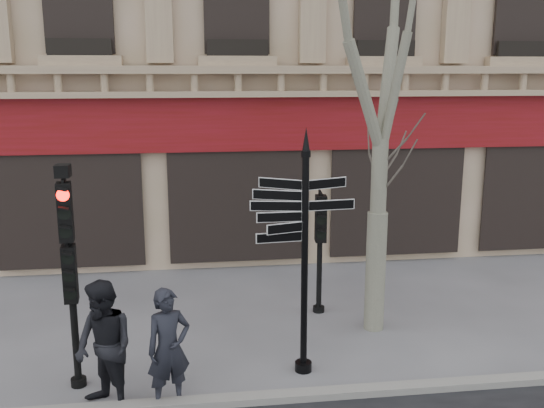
{
  "coord_description": "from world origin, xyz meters",
  "views": [
    {
      "loc": [
        -1.11,
        -9.53,
        4.86
      ],
      "look_at": [
        0.25,
        0.6,
        2.58
      ],
      "focal_mm": 40.0,
      "sensor_mm": 36.0,
      "label": 1
    }
  ],
  "objects": [
    {
      "name": "pedestrian_b",
      "position": [
        -2.42,
        -1.3,
        0.98
      ],
      "size": [
        1.19,
        1.2,
        1.96
      ],
      "primitive_type": "imported",
      "rotation": [
        0.0,
        0.0,
        -0.83
      ],
      "color": "black",
      "rests_on": "ground"
    },
    {
      "name": "pedestrian_a",
      "position": [
        -1.52,
        -1.3,
        0.9
      ],
      "size": [
        0.77,
        0.65,
        1.81
      ],
      "primitive_type": "imported",
      "rotation": [
        0.0,
        0.0,
        0.38
      ],
      "color": "black",
      "rests_on": "ground"
    },
    {
      "name": "traffic_signal_main",
      "position": [
        -2.97,
        -0.54,
        2.22
      ],
      "size": [
        0.41,
        0.31,
        3.51
      ],
      "rotation": [
        0.0,
        0.0,
        0.1
      ],
      "color": "black",
      "rests_on": "ground"
    },
    {
      "name": "kerb",
      "position": [
        0.0,
        -1.4,
        0.06
      ],
      "size": [
        80.0,
        0.25,
        0.12
      ],
      "primitive_type": "cube",
      "color": "gray",
      "rests_on": "ground"
    },
    {
      "name": "fingerpost",
      "position": [
        0.62,
        -0.54,
        2.69
      ],
      "size": [
        1.82,
        1.82,
        4.01
      ],
      "rotation": [
        0.0,
        0.0,
        -0.09
      ],
      "color": "black",
      "rests_on": "ground"
    },
    {
      "name": "traffic_signal_secondary",
      "position": [
        1.38,
        1.88,
        1.71
      ],
      "size": [
        0.44,
        0.33,
        2.44
      ],
      "rotation": [
        0.0,
        0.0,
        -0.1
      ],
      "color": "black",
      "rests_on": "ground"
    },
    {
      "name": "ground",
      "position": [
        0.0,
        0.0,
        0.0
      ],
      "size": [
        80.0,
        80.0,
        0.0
      ],
      "primitive_type": "plane",
      "color": "#5B5B5F",
      "rests_on": "ground"
    }
  ]
}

